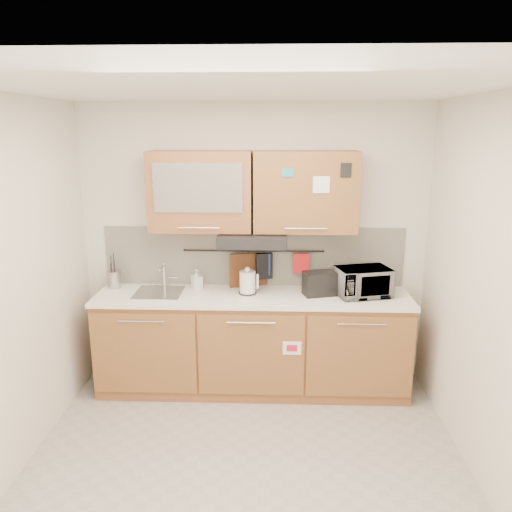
{
  "coord_description": "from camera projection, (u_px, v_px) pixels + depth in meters",
  "views": [
    {
      "loc": [
        0.18,
        -3.06,
        2.36
      ],
      "look_at": [
        0.04,
        1.05,
        1.31
      ],
      "focal_mm": 35.0,
      "sensor_mm": 36.0,
      "label": 1
    }
  ],
  "objects": [
    {
      "name": "dark_pouch",
      "position": [
        264.0,
        266.0,
        4.66
      ],
      "size": [
        0.16,
        0.09,
        0.24
      ],
      "primitive_type": "cube",
      "rotation": [
        0.0,
        0.0,
        0.34
      ],
      "color": "black",
      "rests_on": "utensil_rail"
    },
    {
      "name": "sink",
      "position": [
        159.0,
        292.0,
        4.52
      ],
      "size": [
        0.42,
        0.4,
        0.26
      ],
      "color": "silver",
      "rests_on": "countertop"
    },
    {
      "name": "microwave",
      "position": [
        363.0,
        282.0,
        4.41
      ],
      "size": [
        0.52,
        0.42,
        0.25
      ],
      "primitive_type": "imported",
      "rotation": [
        0.0,
        0.0,
        0.26
      ],
      "color": "#999999",
      "rests_on": "countertop"
    },
    {
      "name": "range_hood",
      "position": [
        253.0,
        239.0,
        4.41
      ],
      "size": [
        0.6,
        0.46,
        0.1
      ],
      "primitive_type": "cube",
      "color": "black",
      "rests_on": "upper_cabinets"
    },
    {
      "name": "ceiling",
      "position": [
        243.0,
        87.0,
        2.91
      ],
      "size": [
        3.2,
        3.2,
        0.0
      ],
      "primitive_type": "plane",
      "rotation": [
        3.14,
        0.0,
        0.0
      ],
      "color": "white",
      "rests_on": "wall_back"
    },
    {
      "name": "pot_holder",
      "position": [
        301.0,
        263.0,
        4.64
      ],
      "size": [
        0.15,
        0.02,
        0.18
      ],
      "primitive_type": "cube",
      "rotation": [
        0.0,
        0.0,
        -0.0
      ],
      "color": "red",
      "rests_on": "utensil_rail"
    },
    {
      "name": "utensil_rail",
      "position": [
        254.0,
        251.0,
        4.64
      ],
      "size": [
        1.3,
        0.02,
        0.02
      ],
      "primitive_type": "cylinder",
      "rotation": [
        0.0,
        1.57,
        0.0
      ],
      "color": "black",
      "rests_on": "backsplash"
    },
    {
      "name": "wall_left",
      "position": [
        2.0,
        295.0,
        3.28
      ],
      "size": [
        0.0,
        3.0,
        3.0
      ],
      "primitive_type": "plane",
      "rotation": [
        1.57,
        0.0,
        1.57
      ],
      "color": "silver",
      "rests_on": "ground"
    },
    {
      "name": "floor",
      "position": [
        246.0,
        471.0,
        3.55
      ],
      "size": [
        3.2,
        3.2,
        0.0
      ],
      "primitive_type": "plane",
      "color": "#9E9993",
      "rests_on": "ground"
    },
    {
      "name": "soap_bottle",
      "position": [
        197.0,
        279.0,
        4.61
      ],
      "size": [
        0.12,
        0.12,
        0.19
      ],
      "primitive_type": "imported",
      "rotation": [
        0.0,
        0.0,
        0.57
      ],
      "color": "#999999",
      "rests_on": "countertop"
    },
    {
      "name": "wall_right",
      "position": [
        495.0,
        301.0,
        3.17
      ],
      "size": [
        0.0,
        3.0,
        3.0
      ],
      "primitive_type": "plane",
      "rotation": [
        1.57,
        0.0,
        -1.57
      ],
      "color": "silver",
      "rests_on": "ground"
    },
    {
      "name": "oven_mitt",
      "position": [
        263.0,
        264.0,
        4.65
      ],
      "size": [
        0.13,
        0.05,
        0.2
      ],
      "primitive_type": "cube",
      "rotation": [
        0.0,
        0.0,
        0.13
      ],
      "color": "navy",
      "rests_on": "utensil_rail"
    },
    {
      "name": "toaster",
      "position": [
        320.0,
        283.0,
        4.44
      ],
      "size": [
        0.32,
        0.24,
        0.21
      ],
      "rotation": [
        0.0,
        0.0,
        0.27
      ],
      "color": "black",
      "rests_on": "countertop"
    },
    {
      "name": "utensil_crock",
      "position": [
        114.0,
        279.0,
        4.65
      ],
      "size": [
        0.15,
        0.15,
        0.33
      ],
      "rotation": [
        0.0,
        0.0,
        0.17
      ],
      "color": "#ABABAF",
      "rests_on": "countertop"
    },
    {
      "name": "upper_cabinets",
      "position": [
        252.0,
        191.0,
        4.38
      ],
      "size": [
        1.82,
        0.37,
        0.7
      ],
      "color": "#9D6338",
      "rests_on": "wall_back"
    },
    {
      "name": "wall_back",
      "position": [
        254.0,
        246.0,
        4.68
      ],
      "size": [
        3.2,
        0.0,
        3.2
      ],
      "primitive_type": "plane",
      "rotation": [
        1.57,
        0.0,
        0.0
      ],
      "color": "silver",
      "rests_on": "ground"
    },
    {
      "name": "cutting_board",
      "position": [
        249.0,
        276.0,
        4.69
      ],
      "size": [
        0.36,
        0.13,
        0.45
      ],
      "primitive_type": "cube",
      "rotation": [
        0.0,
        0.0,
        0.29
      ],
      "color": "brown",
      "rests_on": "utensil_rail"
    },
    {
      "name": "kettle",
      "position": [
        248.0,
        283.0,
        4.48
      ],
      "size": [
        0.18,
        0.16,
        0.25
      ],
      "rotation": [
        0.0,
        0.0,
        0.14
      ],
      "color": "white",
      "rests_on": "countertop"
    },
    {
      "name": "base_cabinet",
      "position": [
        253.0,
        347.0,
        4.6
      ],
      "size": [
        2.8,
        0.64,
        0.88
      ],
      "color": "#9D6338",
      "rests_on": "floor"
    },
    {
      "name": "countertop",
      "position": [
        252.0,
        297.0,
        4.48
      ],
      "size": [
        2.82,
        0.62,
        0.04
      ],
      "primitive_type": "cube",
      "color": "white",
      "rests_on": "base_cabinet"
    },
    {
      "name": "backsplash",
      "position": [
        254.0,
        256.0,
        4.69
      ],
      "size": [
        2.8,
        0.02,
        0.56
      ],
      "primitive_type": "cube",
      "color": "silver",
      "rests_on": "countertop"
    }
  ]
}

